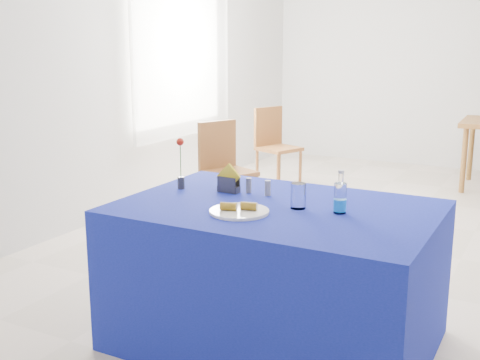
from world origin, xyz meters
name	(u,v)px	position (x,y,z in m)	size (l,w,h in m)	color
floor	(387,248)	(0.00, 0.00, 0.00)	(7.00, 7.00, 0.00)	beige
room_shell	(400,19)	(0.00, 0.00, 1.75)	(7.00, 7.00, 7.00)	silver
window_pane	(179,46)	(-2.47, 0.80, 1.55)	(0.04, 1.50, 1.60)	white
curtain	(184,46)	(-2.40, 0.80, 1.55)	(0.04, 1.75, 1.85)	white
plate	(239,211)	(-0.25, -2.01, 0.77)	(0.29, 0.29, 0.01)	white
drinking_glass	(298,196)	(-0.02, -1.80, 0.82)	(0.08, 0.08, 0.13)	white
salt_shaker	(268,188)	(-0.27, -1.64, 0.80)	(0.03, 0.03, 0.09)	gray
pepper_shaker	(249,185)	(-0.39, -1.63, 0.80)	(0.03, 0.03, 0.09)	slate
blue_table	(276,275)	(-0.14, -1.80, 0.38)	(1.60, 1.10, 0.76)	navy
water_bottle	(340,199)	(0.19, -1.78, 0.83)	(0.06, 0.06, 0.21)	silver
napkin_holder	(229,184)	(-0.50, -1.67, 0.81)	(0.15, 0.06, 0.16)	#39393E
rose_vase	(181,165)	(-0.78, -1.73, 0.90)	(0.04, 0.04, 0.29)	#28292E
chair_win_a	(224,163)	(-1.54, 0.11, 0.51)	(0.53, 0.53, 0.89)	brown
chair_win_b	(274,141)	(-1.68, 1.48, 0.51)	(0.51, 0.51, 0.89)	brown
banana_pieces	(239,206)	(-0.24, -2.02, 0.79)	(0.17, 0.11, 0.04)	gold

